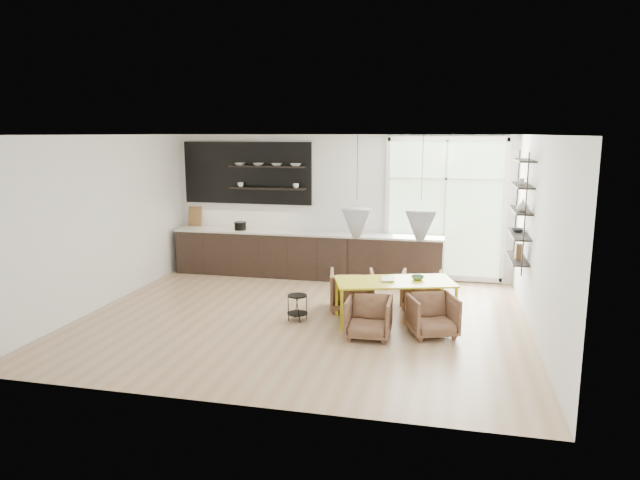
{
  "coord_description": "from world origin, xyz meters",
  "views": [
    {
      "loc": [
        2.23,
        -8.44,
        2.93
      ],
      "look_at": [
        0.16,
        0.6,
        1.18
      ],
      "focal_mm": 32.0,
      "sensor_mm": 36.0,
      "label": 1
    }
  ],
  "objects_px": {
    "armchair_front_left": "(369,318)",
    "armchair_back_right": "(421,290)",
    "armchair_front_right": "(432,315)",
    "wire_stool": "(297,304)",
    "dining_table": "(395,284)",
    "armchair_back_left": "(352,290)"
  },
  "relations": [
    {
      "from": "armchair_back_right",
      "to": "armchair_front_right",
      "type": "bearing_deg",
      "value": 99.99
    },
    {
      "from": "armchair_back_left",
      "to": "wire_stool",
      "type": "xyz_separation_m",
      "value": [
        -0.74,
        -0.75,
        -0.07
      ]
    },
    {
      "from": "armchair_back_left",
      "to": "armchair_front_right",
      "type": "xyz_separation_m",
      "value": [
        1.36,
        -0.96,
        -0.03
      ]
    },
    {
      "from": "armchair_front_left",
      "to": "wire_stool",
      "type": "height_order",
      "value": "armchair_front_left"
    },
    {
      "from": "armchair_back_left",
      "to": "armchair_front_right",
      "type": "height_order",
      "value": "armchair_back_left"
    },
    {
      "from": "armchair_back_left",
      "to": "armchair_front_left",
      "type": "bearing_deg",
      "value": 99.3
    },
    {
      "from": "armchair_front_right",
      "to": "armchair_front_left",
      "type": "bearing_deg",
      "value": 176.46
    },
    {
      "from": "dining_table",
      "to": "armchair_back_left",
      "type": "distance_m",
      "value": 0.93
    },
    {
      "from": "armchair_back_right",
      "to": "armchair_front_left",
      "type": "height_order",
      "value": "armchair_back_right"
    },
    {
      "from": "armchair_front_right",
      "to": "armchair_back_right",
      "type": "bearing_deg",
      "value": 78.0
    },
    {
      "from": "armchair_front_right",
      "to": "wire_stool",
      "type": "height_order",
      "value": "armchair_front_right"
    },
    {
      "from": "wire_stool",
      "to": "dining_table",
      "type": "bearing_deg",
      "value": 10.48
    },
    {
      "from": "armchair_front_right",
      "to": "dining_table",
      "type": "bearing_deg",
      "value": 119.07
    },
    {
      "from": "dining_table",
      "to": "armchair_back_right",
      "type": "bearing_deg",
      "value": 49.46
    },
    {
      "from": "armchair_back_right",
      "to": "armchair_front_right",
      "type": "relative_size",
      "value": 1.02
    },
    {
      "from": "armchair_back_right",
      "to": "wire_stool",
      "type": "xyz_separation_m",
      "value": [
        -1.87,
        -1.14,
        -0.04
      ]
    },
    {
      "from": "dining_table",
      "to": "armchair_front_left",
      "type": "bearing_deg",
      "value": -127.51
    },
    {
      "from": "armchair_back_right",
      "to": "armchair_front_left",
      "type": "xyz_separation_m",
      "value": [
        -0.67,
        -1.65,
        -0.01
      ]
    },
    {
      "from": "armchair_back_right",
      "to": "dining_table",
      "type": "bearing_deg",
      "value": 67.0
    },
    {
      "from": "dining_table",
      "to": "armchair_back_right",
      "type": "xyz_separation_m",
      "value": [
        0.37,
        0.86,
        -0.31
      ]
    },
    {
      "from": "armchair_front_left",
      "to": "armchair_front_right",
      "type": "relative_size",
      "value": 0.98
    },
    {
      "from": "armchair_front_left",
      "to": "armchair_back_right",
      "type": "bearing_deg",
      "value": 67.21
    }
  ]
}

